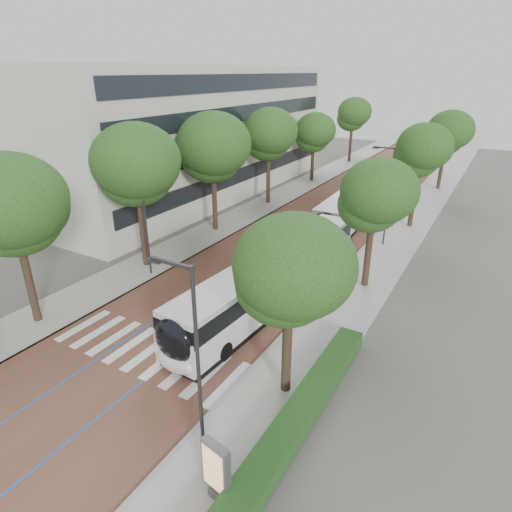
{
  "coord_description": "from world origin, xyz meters",
  "views": [
    {
      "loc": [
        14.37,
        -12.11,
        13.52
      ],
      "look_at": [
        1.49,
        9.95,
        2.4
      ],
      "focal_mm": 30.0,
      "sensor_mm": 36.0,
      "label": 1
    }
  ],
  "objects": [
    {
      "name": "kerb_right",
      "position": [
        5.6,
        40.0,
        0.06
      ],
      "size": [
        0.2,
        140.0,
        0.14
      ],
      "primitive_type": "cube",
      "color": "gray",
      "rests_on": "ground"
    },
    {
      "name": "lamp_post_left",
      "position": [
        -6.1,
        8.0,
        4.12
      ],
      "size": [
        0.14,
        0.14,
        8.0
      ],
      "primitive_type": "cylinder",
      "color": "#303033",
      "rests_on": "sidewalk_left"
    },
    {
      "name": "zebra_crossing",
      "position": [
        0.2,
        1.0,
        0.03
      ],
      "size": [
        10.55,
        3.6,
        0.01
      ],
      "color": "silver",
      "rests_on": "ground"
    },
    {
      "name": "road",
      "position": [
        0.0,
        40.0,
        0.01
      ],
      "size": [
        11.0,
        140.0,
        0.02
      ],
      "primitive_type": "cube",
      "color": "brown",
      "rests_on": "ground"
    },
    {
      "name": "bus_queued_2",
      "position": [
        2.43,
        50.82,
        1.62
      ],
      "size": [
        3.27,
        12.53,
        3.2
      ],
      "rotation": [
        0.0,
        0.0,
        0.06
      ],
      "color": "silver",
      "rests_on": "ground"
    },
    {
      "name": "streetlight_near",
      "position": [
        6.62,
        -3.0,
        4.82
      ],
      "size": [
        1.82,
        0.2,
        8.0
      ],
      "color": "#303033",
      "rests_on": "sidewalk_right"
    },
    {
      "name": "sidewalk_left",
      "position": [
        -7.5,
        40.0,
        0.06
      ],
      "size": [
        4.0,
        140.0,
        0.12
      ],
      "primitive_type": "cube",
      "color": "#9C9894",
      "rests_on": "ground"
    },
    {
      "name": "ad_panel",
      "position": [
        8.09,
        -3.98,
        1.34
      ],
      "size": [
        1.15,
        0.52,
        2.32
      ],
      "rotation": [
        0.0,
        0.0,
        -0.19
      ],
      "color": "#59595B",
      "rests_on": "sidewalk_right"
    },
    {
      "name": "lane_line_right",
      "position": [
        1.6,
        40.0,
        0.02
      ],
      "size": [
        0.12,
        126.0,
        0.01
      ],
      "primitive_type": "cube",
      "color": "#2250AB",
      "rests_on": "road"
    },
    {
      "name": "trees_right",
      "position": [
        7.7,
        23.43,
        6.32
      ],
      "size": [
        5.35,
        47.16,
        8.89
      ],
      "color": "black",
      "rests_on": "ground"
    },
    {
      "name": "bus_queued_1",
      "position": [
        3.04,
        37.8,
        1.62
      ],
      "size": [
        3.14,
        12.51,
        3.2
      ],
      "rotation": [
        0.0,
        0.0,
        -0.05
      ],
      "color": "silver",
      "rests_on": "ground"
    },
    {
      "name": "kerb_left",
      "position": [
        -5.6,
        40.0,
        0.06
      ],
      "size": [
        0.2,
        140.0,
        0.14
      ],
      "primitive_type": "cube",
      "color": "gray",
      "rests_on": "ground"
    },
    {
      "name": "lane_line_left",
      "position": [
        -1.6,
        40.0,
        0.02
      ],
      "size": [
        0.12,
        126.0,
        0.01
      ],
      "primitive_type": "cube",
      "color": "#2250AB",
      "rests_on": "road"
    },
    {
      "name": "office_building",
      "position": [
        -19.47,
        28.0,
        7.0
      ],
      "size": [
        18.11,
        40.0,
        14.0
      ],
      "color": "beige",
      "rests_on": "ground"
    },
    {
      "name": "hedge",
      "position": [
        9.1,
        0.0,
        0.52
      ],
      "size": [
        1.2,
        14.0,
        0.8
      ],
      "primitive_type": "cube",
      "color": "#164018",
      "rests_on": "sidewalk_right"
    },
    {
      "name": "ground",
      "position": [
        0.0,
        0.0,
        0.0
      ],
      "size": [
        160.0,
        160.0,
        0.0
      ],
      "primitive_type": "plane",
      "color": "#51544C",
      "rests_on": "ground"
    },
    {
      "name": "bus_queued_0",
      "position": [
        2.66,
        24.23,
        1.62
      ],
      "size": [
        2.84,
        12.46,
        3.2
      ],
      "rotation": [
        0.0,
        0.0,
        0.03
      ],
      "color": "silver",
      "rests_on": "ground"
    },
    {
      "name": "lead_bus",
      "position": [
        3.27,
        8.69,
        1.63
      ],
      "size": [
        3.73,
        18.52,
        3.2
      ],
      "rotation": [
        0.0,
        0.0,
        -0.07
      ],
      "color": "black",
      "rests_on": "ground"
    },
    {
      "name": "trees_left",
      "position": [
        -7.5,
        21.68,
        6.97
      ],
      "size": [
        6.37,
        60.49,
        9.92
      ],
      "color": "black",
      "rests_on": "ground"
    },
    {
      "name": "streetlight_far",
      "position": [
        6.62,
        22.0,
        4.82
      ],
      "size": [
        1.82,
        0.2,
        8.0
      ],
      "color": "#303033",
      "rests_on": "sidewalk_right"
    },
    {
      "name": "sidewalk_right",
      "position": [
        7.5,
        40.0,
        0.06
      ],
      "size": [
        4.0,
        140.0,
        0.12
      ],
      "primitive_type": "cube",
      "color": "#9C9894",
      "rests_on": "ground"
    }
  ]
}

